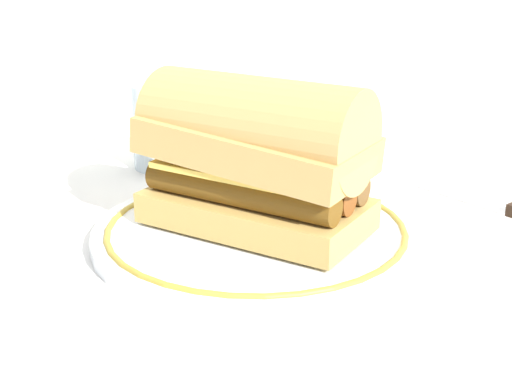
% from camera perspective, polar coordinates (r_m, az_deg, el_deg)
% --- Properties ---
extents(ground_plane, '(1.50, 1.50, 0.00)m').
position_cam_1_polar(ground_plane, '(0.63, -2.67, -3.92)').
color(ground_plane, silver).
extents(plate, '(0.28, 0.28, 0.01)m').
position_cam_1_polar(plate, '(0.63, 0.00, -3.18)').
color(plate, white).
rests_on(plate, ground_plane).
extents(sausage_sandwich, '(0.21, 0.17, 0.13)m').
position_cam_1_polar(sausage_sandwich, '(0.61, 0.00, 3.03)').
color(sausage_sandwich, tan).
rests_on(sausage_sandwich, plate).
extents(drinking_glass, '(0.06, 0.06, 0.09)m').
position_cam_1_polar(drinking_glass, '(0.83, -7.50, 4.67)').
color(drinking_glass, silver).
rests_on(drinking_glass, ground_plane).
extents(butter_knife, '(0.13, 0.12, 0.01)m').
position_cam_1_polar(butter_knife, '(0.74, 18.57, -1.10)').
color(butter_knife, silver).
rests_on(butter_knife, ground_plane).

